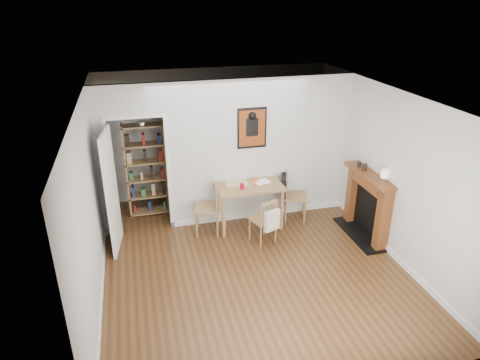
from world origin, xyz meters
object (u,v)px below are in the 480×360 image
object	(u,v)px
mantel_lamp	(385,174)
chair_left	(207,208)
dining_table	(248,189)
red_glass	(242,186)
bookshelf	(146,170)
orange_fruit	(256,180)
ceramic_jar_b	(359,164)
chair_front	(263,220)
notebook	(262,182)
fireplace	(368,203)
chair_right	(294,196)
ceramic_jar_a	(365,167)

from	to	relation	value
mantel_lamp	chair_left	bearing A→B (deg)	157.25
mantel_lamp	dining_table	bearing A→B (deg)	147.70
dining_table	red_glass	bearing A→B (deg)	-135.51
bookshelf	orange_fruit	world-z (taller)	bookshelf
dining_table	ceramic_jar_b	world-z (taller)	ceramic_jar_b
orange_fruit	mantel_lamp	bearing A→B (deg)	-35.41
chair_front	orange_fruit	size ratio (longest dim) A/B	11.04
bookshelf	notebook	world-z (taller)	bookshelf
dining_table	notebook	world-z (taller)	notebook
fireplace	orange_fruit	distance (m)	1.96
red_glass	ceramic_jar_b	bearing A→B (deg)	-10.67
bookshelf	red_glass	xyz separation A→B (m)	(1.55, -1.07, -0.03)
dining_table	bookshelf	world-z (taller)	bookshelf
red_glass	notebook	distance (m)	0.46
bookshelf	mantel_lamp	xyz separation A→B (m)	(3.60, -2.11, 0.40)
chair_left	chair_right	distance (m)	1.65
chair_left	fireplace	distance (m)	2.76
orange_fruit	chair_right	bearing A→B (deg)	-3.45
notebook	mantel_lamp	size ratio (longest dim) A/B	1.38
notebook	ceramic_jar_b	world-z (taller)	ceramic_jar_b
mantel_lamp	ceramic_jar_b	distance (m)	0.67
mantel_lamp	ceramic_jar_a	world-z (taller)	mantel_lamp
chair_left	ceramic_jar_a	size ratio (longest dim) A/B	8.36
chair_left	notebook	size ratio (longest dim) A/B	3.43
dining_table	notebook	bearing A→B (deg)	7.04
chair_left	fireplace	bearing A→B (deg)	-16.25
orange_fruit	ceramic_jar_b	distance (m)	1.80
fireplace	mantel_lamp	size ratio (longest dim) A/B	6.39
fireplace	red_glass	distance (m)	2.16
dining_table	orange_fruit	size ratio (longest dim) A/B	15.95
orange_fruit	red_glass	bearing A→B (deg)	-146.27
chair_right	orange_fruit	distance (m)	0.83
orange_fruit	ceramic_jar_b	xyz separation A→B (m)	(1.67, -0.57, 0.37)
dining_table	ceramic_jar_b	bearing A→B (deg)	-16.20
chair_front	bookshelf	size ratio (longest dim) A/B	0.46
dining_table	chair_front	xyz separation A→B (m)	(0.08, -0.63, -0.29)
red_glass	ceramic_jar_b	size ratio (longest dim) A/B	1.06
mantel_lamp	bookshelf	bearing A→B (deg)	149.63
ceramic_jar_a	dining_table	bearing A→B (deg)	159.26
ceramic_jar_a	mantel_lamp	bearing A→B (deg)	-83.09
mantel_lamp	ceramic_jar_b	world-z (taller)	mantel_lamp
red_glass	notebook	xyz separation A→B (m)	(0.42, 0.19, -0.04)
red_glass	notebook	bearing A→B (deg)	24.25
dining_table	chair_front	distance (m)	0.70
orange_fruit	ceramic_jar_a	distance (m)	1.87
red_glass	dining_table	bearing A→B (deg)	44.49
chair_front	orange_fruit	distance (m)	0.80
dining_table	chair_left	world-z (taller)	chair_left
notebook	ceramic_jar_a	distance (m)	1.77
orange_fruit	chair_front	bearing A→B (deg)	-95.08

